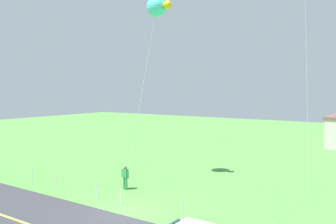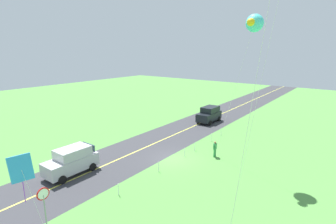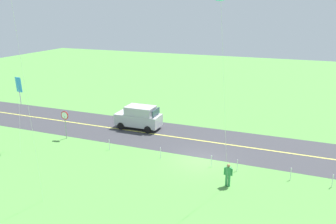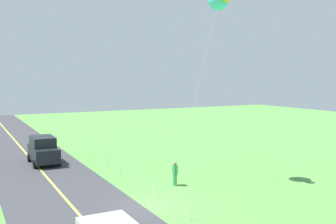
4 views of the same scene
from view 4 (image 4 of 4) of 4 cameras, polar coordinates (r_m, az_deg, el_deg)
ground_plane at (r=22.61m, az=-2.45°, el=-13.48°), size 120.00×120.00×0.10m
asphalt_road at (r=21.28m, az=-12.55°, el=-14.65°), size 120.00×7.00×0.00m
road_centre_stripe at (r=21.28m, az=-12.55°, el=-14.64°), size 120.00×0.16×0.00m
car_parked_west_far at (r=34.16m, az=-17.70°, el=-5.27°), size 4.40×2.12×2.24m
person_adult_near at (r=26.15m, az=1.02°, el=-8.82°), size 0.58×0.22×1.60m
kite_red_low at (r=27.20m, az=7.43°, el=15.91°), size 1.90×3.81×12.98m
fence_post_0 at (r=31.02m, az=-8.71°, el=-7.45°), size 0.05×0.05×0.90m
fence_post_1 at (r=28.65m, az=-6.99°, el=-8.48°), size 0.05×0.05×0.90m
fence_post_2 at (r=25.39m, az=-4.00°, el=-10.22°), size 0.05×0.05×0.90m
fence_post_3 at (r=23.72m, az=-2.09°, el=-11.32°), size 0.05×0.05×0.90m
fence_post_4 at (r=20.31m, az=3.08°, el=-14.18°), size 0.05×0.05×0.90m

